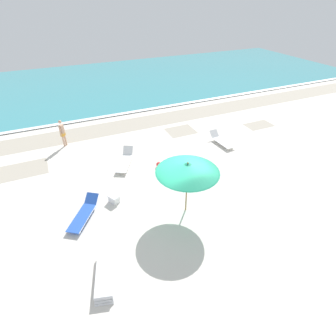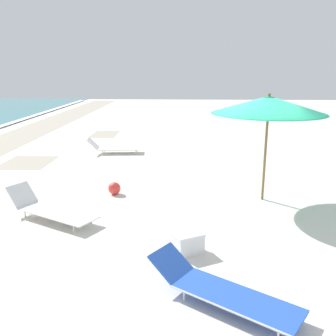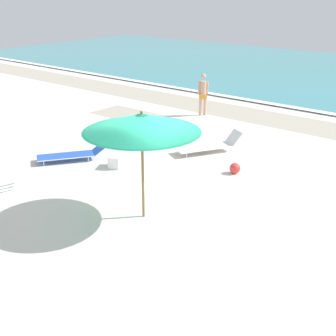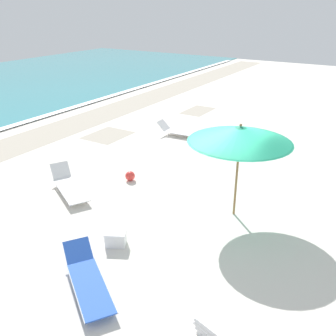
{
  "view_description": "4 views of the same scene",
  "coord_description": "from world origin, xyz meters",
  "px_view_note": "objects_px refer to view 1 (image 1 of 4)",
  "views": [
    {
      "loc": [
        -4.24,
        -8.3,
        8.39
      ],
      "look_at": [
        0.13,
        1.52,
        1.04
      ],
      "focal_mm": 28.0,
      "sensor_mm": 36.0,
      "label": 1
    },
    {
      "loc": [
        -8.8,
        1.44,
        3.18
      ],
      "look_at": [
        0.22,
        1.82,
        0.75
      ],
      "focal_mm": 40.0,
      "sensor_mm": 36.0,
      "label": 2
    },
    {
      "loc": [
        6.95,
        -7.91,
        5.21
      ],
      "look_at": [
        -0.39,
        0.99,
        0.66
      ],
      "focal_mm": 50.0,
      "sensor_mm": 36.0,
      "label": 3
    },
    {
      "loc": [
        -8.53,
        -3.69,
        5.38
      ],
      "look_at": [
        0.29,
        1.73,
        0.8
      ],
      "focal_mm": 40.0,
      "sensor_mm": 36.0,
      "label": 4
    }
  ],
  "objects_px": {
    "sun_lounger_beside_umbrella": "(221,140)",
    "beach_ball": "(159,165)",
    "beach_umbrella": "(188,168)",
    "sun_lounger_under_umbrella": "(84,213)",
    "sun_lounger_near_water_left": "(125,161)",
    "beachgoer_wading_adult": "(62,132)",
    "cooler_box": "(114,199)",
    "lounger_stack": "(105,276)"
  },
  "relations": [
    {
      "from": "beach_umbrella",
      "to": "beachgoer_wading_adult",
      "type": "relative_size",
      "value": 1.53
    },
    {
      "from": "beachgoer_wading_adult",
      "to": "beach_ball",
      "type": "height_order",
      "value": "beachgoer_wading_adult"
    },
    {
      "from": "beach_umbrella",
      "to": "sun_lounger_near_water_left",
      "type": "bearing_deg",
      "value": 106.55
    },
    {
      "from": "sun_lounger_near_water_left",
      "to": "cooler_box",
      "type": "height_order",
      "value": "sun_lounger_near_water_left"
    },
    {
      "from": "lounger_stack",
      "to": "beach_ball",
      "type": "distance_m",
      "value": 7.18
    },
    {
      "from": "sun_lounger_under_umbrella",
      "to": "beach_ball",
      "type": "distance_m",
      "value": 5.1
    },
    {
      "from": "beach_ball",
      "to": "cooler_box",
      "type": "bearing_deg",
      "value": -148.61
    },
    {
      "from": "beach_umbrella",
      "to": "sun_lounger_beside_umbrella",
      "type": "xyz_separation_m",
      "value": [
        5.0,
        4.64,
        -2.11
      ]
    },
    {
      "from": "cooler_box",
      "to": "beachgoer_wading_adult",
      "type": "bearing_deg",
      "value": -15.38
    },
    {
      "from": "lounger_stack",
      "to": "beachgoer_wading_adult",
      "type": "distance_m",
      "value": 10.5
    },
    {
      "from": "beachgoer_wading_adult",
      "to": "beach_ball",
      "type": "xyz_separation_m",
      "value": [
        4.59,
        -4.77,
        -0.84
      ]
    },
    {
      "from": "beach_ball",
      "to": "sun_lounger_beside_umbrella",
      "type": "bearing_deg",
      "value": 10.62
    },
    {
      "from": "sun_lounger_beside_umbrella",
      "to": "beach_ball",
      "type": "xyz_separation_m",
      "value": [
        -4.78,
        -0.9,
        -0.06
      ]
    },
    {
      "from": "sun_lounger_under_umbrella",
      "to": "sun_lounger_near_water_left",
      "type": "xyz_separation_m",
      "value": [
        2.88,
        3.43,
        0.01
      ]
    },
    {
      "from": "sun_lounger_near_water_left",
      "to": "beach_ball",
      "type": "distance_m",
      "value": 2.0
    },
    {
      "from": "lounger_stack",
      "to": "beachgoer_wading_adult",
      "type": "xyz_separation_m",
      "value": [
        -0.22,
        10.46,
        0.84
      ]
    },
    {
      "from": "sun_lounger_beside_umbrella",
      "to": "beach_ball",
      "type": "bearing_deg",
      "value": -174.26
    },
    {
      "from": "beach_umbrella",
      "to": "sun_lounger_beside_umbrella",
      "type": "bearing_deg",
      "value": 42.88
    },
    {
      "from": "beachgoer_wading_adult",
      "to": "beach_ball",
      "type": "distance_m",
      "value": 6.67
    },
    {
      "from": "beachgoer_wading_adult",
      "to": "cooler_box",
      "type": "relative_size",
      "value": 2.91
    },
    {
      "from": "sun_lounger_under_umbrella",
      "to": "sun_lounger_beside_umbrella",
      "type": "distance_m",
      "value": 9.87
    },
    {
      "from": "lounger_stack",
      "to": "sun_lounger_near_water_left",
      "type": "height_order",
      "value": "sun_lounger_near_water_left"
    },
    {
      "from": "beachgoer_wading_adult",
      "to": "sun_lounger_beside_umbrella",
      "type": "bearing_deg",
      "value": 106.71
    },
    {
      "from": "cooler_box",
      "to": "sun_lounger_near_water_left",
      "type": "bearing_deg",
      "value": -53.56
    },
    {
      "from": "cooler_box",
      "to": "sun_lounger_under_umbrella",
      "type": "bearing_deg",
      "value": 78.64
    },
    {
      "from": "beach_umbrella",
      "to": "beachgoer_wading_adult",
      "type": "xyz_separation_m",
      "value": [
        -4.37,
        8.52,
        -1.33
      ]
    },
    {
      "from": "beach_ball",
      "to": "sun_lounger_under_umbrella",
      "type": "bearing_deg",
      "value": -152.94
    },
    {
      "from": "sun_lounger_near_water_left",
      "to": "sun_lounger_beside_umbrella",
      "type": "bearing_deg",
      "value": 27.07
    },
    {
      "from": "beachgoer_wading_adult",
      "to": "sun_lounger_under_umbrella",
      "type": "bearing_deg",
      "value": 39.52
    },
    {
      "from": "beach_umbrella",
      "to": "beachgoer_wading_adult",
      "type": "distance_m",
      "value": 9.66
    },
    {
      "from": "lounger_stack",
      "to": "beach_ball",
      "type": "bearing_deg",
      "value": 67.85
    },
    {
      "from": "sun_lounger_under_umbrella",
      "to": "sun_lounger_near_water_left",
      "type": "bearing_deg",
      "value": 84.19
    },
    {
      "from": "lounger_stack",
      "to": "sun_lounger_near_water_left",
      "type": "bearing_deg",
      "value": 83.65
    },
    {
      "from": "beach_umbrella",
      "to": "sun_lounger_under_umbrella",
      "type": "xyz_separation_m",
      "value": [
        -4.32,
        1.43,
        -2.12
      ]
    },
    {
      "from": "sun_lounger_under_umbrella",
      "to": "sun_lounger_near_water_left",
      "type": "relative_size",
      "value": 0.96
    },
    {
      "from": "sun_lounger_under_umbrella",
      "to": "beachgoer_wading_adult",
      "type": "bearing_deg",
      "value": 124.61
    },
    {
      "from": "lounger_stack",
      "to": "cooler_box",
      "type": "relative_size",
      "value": 3.32
    },
    {
      "from": "sun_lounger_beside_umbrella",
      "to": "beachgoer_wading_adult",
      "type": "xyz_separation_m",
      "value": [
        -9.37,
        3.87,
        0.78
      ]
    },
    {
      "from": "sun_lounger_under_umbrella",
      "to": "beach_ball",
      "type": "xyz_separation_m",
      "value": [
        4.55,
        2.32,
        -0.05
      ]
    },
    {
      "from": "beachgoer_wading_adult",
      "to": "beach_ball",
      "type": "bearing_deg",
      "value": 83.07
    },
    {
      "from": "sun_lounger_near_water_left",
      "to": "beach_ball",
      "type": "bearing_deg",
      "value": -4.63
    },
    {
      "from": "lounger_stack",
      "to": "beachgoer_wading_adult",
      "type": "relative_size",
      "value": 1.14
    }
  ]
}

